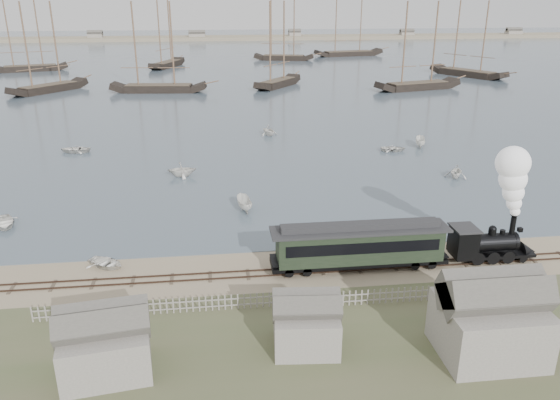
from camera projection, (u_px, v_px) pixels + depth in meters
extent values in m
plane|color=tan|center=(258.00, 263.00, 45.48)|extent=(600.00, 600.00, 0.00)
cube|color=#42515F|center=(220.00, 56.00, 203.50)|extent=(600.00, 336.00, 0.06)
cube|color=#3D2B21|center=(261.00, 276.00, 43.12)|extent=(120.00, 0.08, 0.12)
cube|color=#3D2B21|center=(260.00, 270.00, 44.05)|extent=(120.00, 0.08, 0.12)
cube|color=#44382C|center=(261.00, 274.00, 43.61)|extent=(120.00, 1.80, 0.06)
cube|color=gray|center=(217.00, 40.00, 277.88)|extent=(500.00, 20.00, 1.80)
cube|color=black|center=(491.00, 253.00, 45.58)|extent=(6.84, 2.01, 0.25)
cylinder|color=black|center=(488.00, 242.00, 45.18)|extent=(4.23, 1.51, 1.51)
cube|color=black|center=(463.00, 241.00, 44.86)|extent=(1.81, 2.21, 2.31)
cube|color=#2A2B2D|center=(465.00, 228.00, 44.43)|extent=(2.01, 2.41, 0.12)
cylinder|color=black|center=(513.00, 226.00, 44.92)|extent=(0.44, 0.44, 1.61)
sphere|color=black|center=(493.00, 229.00, 44.79)|extent=(0.64, 0.64, 0.64)
cone|color=black|center=(527.00, 252.00, 45.98)|extent=(1.41, 2.01, 2.01)
cube|color=black|center=(520.00, 230.00, 45.12)|extent=(0.35, 0.35, 0.35)
cube|color=black|center=(358.00, 260.00, 44.28)|extent=(14.31, 2.35, 0.36)
cube|color=black|center=(359.00, 244.00, 43.78)|extent=(13.29, 2.56, 2.56)
cube|color=black|center=(364.00, 249.00, 42.48)|extent=(12.27, 0.06, 0.92)
cube|color=black|center=(355.00, 235.00, 44.89)|extent=(12.27, 0.06, 0.92)
cube|color=#2A2B2D|center=(360.00, 229.00, 43.31)|extent=(14.31, 2.76, 0.18)
cube|color=#2A2B2D|center=(360.00, 226.00, 43.20)|extent=(12.78, 1.23, 0.46)
imported|color=silver|center=(106.00, 263.00, 44.69)|extent=(3.78, 4.03, 0.68)
imported|color=silver|center=(4.00, 222.00, 52.38)|extent=(4.65, 4.04, 0.81)
imported|color=silver|center=(182.00, 169.00, 66.75)|extent=(3.21, 3.65, 1.83)
imported|color=silver|center=(244.00, 204.00, 56.27)|extent=(3.65, 1.84, 1.35)
imported|color=silver|center=(393.00, 149.00, 77.90)|extent=(3.00, 3.91, 0.75)
imported|color=silver|center=(456.00, 171.00, 66.28)|extent=(4.04, 3.91, 1.63)
imported|color=silver|center=(420.00, 142.00, 80.08)|extent=(3.83, 2.38, 1.39)
imported|color=silver|center=(75.00, 149.00, 77.29)|extent=(3.47, 4.49, 0.86)
imported|color=silver|center=(269.00, 130.00, 86.52)|extent=(4.11, 3.93, 1.68)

